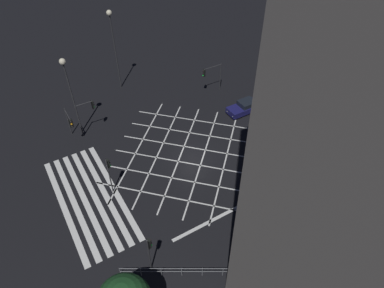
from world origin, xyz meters
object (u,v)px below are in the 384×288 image
traffic_light_nw_cross (211,73)px  waiting_car (246,107)px  traffic_light_median_south (109,169)px  traffic_light_ne_cross (327,154)px  traffic_light_sw_main (70,122)px  traffic_light_se_cross (149,248)px  street_lamp_far (67,78)px  traffic_light_sw_cross (87,111)px  traffic_light_median_north (266,105)px  street_lamp_west (112,31)px  street_lamp_east (303,247)px

traffic_light_nw_cross → waiting_car: bearing=104.1°
traffic_light_median_south → traffic_light_ne_cross: traffic_light_median_south is taller
waiting_car → traffic_light_nw_cross: bearing=-75.9°
traffic_light_sw_main → traffic_light_nw_cross: bearing=90.7°
traffic_light_se_cross → street_lamp_far: street_lamp_far is taller
traffic_light_ne_cross → waiting_car: bearing=-91.1°
waiting_car → traffic_light_median_south: bearing=11.2°
traffic_light_ne_cross → traffic_light_sw_cross: bearing=-46.1°
traffic_light_nw_cross → traffic_light_se_cross: bearing=46.4°
traffic_light_se_cross → waiting_car: traffic_light_se_cross is taller
traffic_light_ne_cross → traffic_light_nw_cross: bearing=-86.2°
traffic_light_nw_cross → traffic_light_median_north: bearing=99.4°
traffic_light_sw_main → street_lamp_far: street_lamp_far is taller
traffic_light_sw_main → traffic_light_ne_cross: bearing=47.4°
traffic_light_median_south → traffic_light_sw_cross: traffic_light_sw_cross is taller
traffic_light_se_cross → traffic_light_sw_main: 17.25m
traffic_light_median_south → traffic_light_se_cross: bearing=-91.9°
traffic_light_median_north → traffic_light_median_south: bearing=1.2°
traffic_light_sw_main → street_lamp_far: size_ratio=0.39×
traffic_light_median_north → traffic_light_nw_cross: bearing=-80.6°
traffic_light_sw_cross → traffic_light_ne_cross: (17.13, 16.49, -0.12)m
traffic_light_nw_cross → street_lamp_far: size_ratio=0.42×
street_lamp_west → traffic_light_nw_cross: bearing=52.9°
street_lamp_west → waiting_car: street_lamp_west is taller
traffic_light_ne_cross → traffic_light_sw_main: traffic_light_ne_cross is taller
traffic_light_sw_cross → traffic_light_sw_main: bearing=-174.6°
traffic_light_median_south → street_lamp_west: street_lamp_west is taller
traffic_light_median_north → traffic_light_ne_cross: size_ratio=0.97×
traffic_light_nw_cross → street_lamp_east: (23.97, -9.34, 3.29)m
traffic_light_nw_cross → traffic_light_ne_cross: size_ratio=0.92×
street_lamp_far → street_lamp_east: bearing=15.5°
street_lamp_west → street_lamp_far: bearing=-49.2°
traffic_light_sw_main → street_lamp_west: street_lamp_west is taller
traffic_light_sw_main → traffic_light_median_south: bearing=6.3°
waiting_car → traffic_light_ne_cross: bearing=88.9°
traffic_light_sw_cross → traffic_light_nw_cross: traffic_light_sw_cross is taller
traffic_light_se_cross → traffic_light_sw_main: bearing=92.3°
street_lamp_west → traffic_light_se_cross: bearing=-17.0°
traffic_light_nw_cross → traffic_light_median_north: size_ratio=0.95×
traffic_light_median_north → street_lamp_west: size_ratio=0.39×
traffic_light_se_cross → street_lamp_east: size_ratio=0.43×
street_lamp_east → street_lamp_far: street_lamp_east is taller
traffic_light_sw_main → street_lamp_west: bearing=131.3°
street_lamp_east → street_lamp_west: street_lamp_west is taller
traffic_light_se_cross → street_lamp_east: street_lamp_east is taller
traffic_light_ne_cross → street_lamp_west: street_lamp_west is taller
traffic_light_ne_cross → traffic_light_median_south: bearing=-25.3°
traffic_light_sw_cross → traffic_light_nw_cross: size_ratio=1.11×
street_lamp_west → waiting_car: 17.61m
street_lamp_east → street_lamp_west: (-30.90, 0.19, 1.50)m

